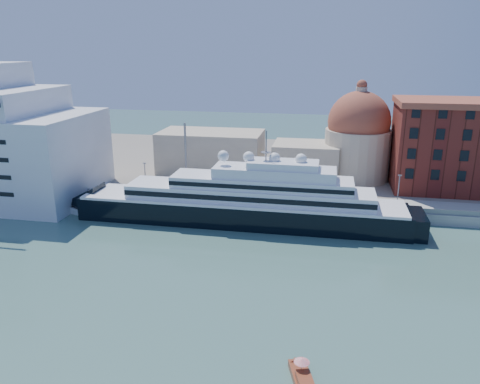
# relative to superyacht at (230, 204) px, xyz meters

# --- Properties ---
(ground) EXTENTS (400.00, 400.00, 0.00)m
(ground) POSITION_rel_superyacht_xyz_m (6.85, -23.00, -4.25)
(ground) COLOR #355C54
(ground) RESTS_ON ground
(quay) EXTENTS (180.00, 10.00, 2.50)m
(quay) POSITION_rel_superyacht_xyz_m (6.85, 11.00, -3.00)
(quay) COLOR gray
(quay) RESTS_ON ground
(land) EXTENTS (260.00, 72.00, 2.00)m
(land) POSITION_rel_superyacht_xyz_m (6.85, 52.00, -3.25)
(land) COLOR slate
(land) RESTS_ON ground
(quay_fence) EXTENTS (180.00, 0.10, 1.20)m
(quay_fence) POSITION_rel_superyacht_xyz_m (6.85, 6.50, -1.15)
(quay_fence) COLOR slate
(quay_fence) RESTS_ON quay
(superyacht) EXTENTS (82.41, 11.42, 24.63)m
(superyacht) POSITION_rel_superyacht_xyz_m (0.00, 0.00, 0.00)
(superyacht) COLOR black
(superyacht) RESTS_ON ground
(service_barge) EXTENTS (13.25, 7.99, 2.83)m
(service_barge) POSITION_rel_superyacht_xyz_m (-36.82, -0.41, -3.44)
(service_barge) COLOR white
(service_barge) RESTS_ON ground
(water_taxi) EXTENTS (3.89, 6.80, 3.07)m
(water_taxi) POSITION_rel_superyacht_xyz_m (19.31, -50.42, -3.51)
(water_taxi) COLOR brown
(water_taxi) RESTS_ON ground
(church) EXTENTS (66.00, 18.00, 25.50)m
(church) POSITION_rel_superyacht_xyz_m (13.24, 34.72, 6.66)
(church) COLOR beige
(church) RESTS_ON land
(lamp_posts) EXTENTS (120.80, 2.40, 18.00)m
(lamp_posts) POSITION_rel_superyacht_xyz_m (-5.82, 9.27, 5.59)
(lamp_posts) COLOR slate
(lamp_posts) RESTS_ON quay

